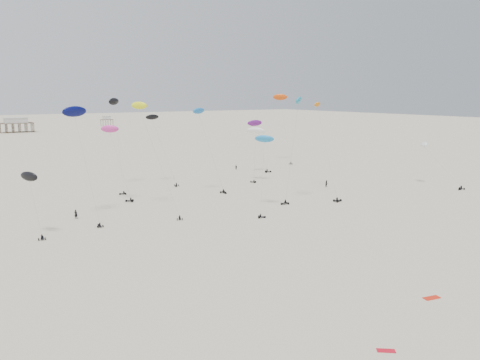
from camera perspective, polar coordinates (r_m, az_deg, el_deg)
ground_plane at (r=202.76m, az=-17.32°, el=2.86°), size 900.00×900.00×0.00m
pavilion_main at (r=347.48m, az=-25.62°, el=5.96°), size 21.00×13.00×9.80m
pavilion_small at (r=391.39m, az=-15.92°, el=6.85°), size 9.00×7.00×8.00m
rig_0 at (r=118.32m, az=-3.99°, el=5.01°), size 7.49×6.49×21.82m
rig_1 at (r=89.26m, az=-24.01°, el=-1.21°), size 3.27×6.14×11.76m
rig_2 at (r=108.05m, az=6.65°, el=5.95°), size 7.55×4.01×24.62m
rig_3 at (r=132.03m, az=-9.85°, el=5.30°), size 6.07×10.30×20.03m
rig_4 at (r=101.08m, az=2.92°, el=3.63°), size 8.81×10.38×17.22m
rig_5 at (r=100.89m, az=-11.02°, el=5.64°), size 5.23×16.32×25.25m
rig_6 at (r=133.97m, az=1.91°, el=5.42°), size 5.22×6.01×16.04m
rig_7 at (r=138.97m, az=23.00°, el=2.16°), size 4.20×14.04×14.80m
rig_8 at (r=111.37m, az=-14.93°, el=3.68°), size 6.76×4.41×18.19m
rig_9 at (r=116.92m, az=10.73°, el=2.86°), size 8.43×16.35×26.23m
rig_10 at (r=150.11m, az=2.15°, el=5.72°), size 7.56×4.97×17.22m
rig_11 at (r=98.02m, az=-19.24°, el=6.48°), size 5.53×11.90×23.29m
rig_12 at (r=176.39m, az=5.08°, el=9.02°), size 5.84×13.40×25.64m
rig_13 at (r=129.06m, az=-14.95°, el=7.39°), size 5.59×14.40×25.03m
spectator_0 at (r=101.05m, az=-19.35°, el=-4.47°), size 0.98×0.91×2.23m
spectator_1 at (r=129.78m, az=10.51°, el=-0.85°), size 1.15×0.78×2.18m
spectator_3 at (r=157.15m, az=-0.49°, el=1.27°), size 0.86×0.78×1.96m
grounded_kite_a at (r=64.35m, az=22.32°, el=-13.18°), size 2.33×1.32×0.08m
grounded_kite_b at (r=51.07m, az=17.37°, el=-19.28°), size 1.85×1.65×0.07m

